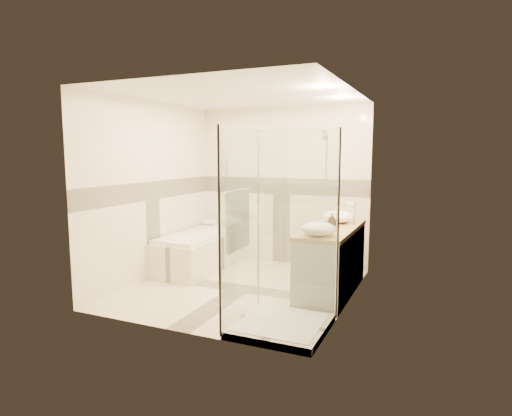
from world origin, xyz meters
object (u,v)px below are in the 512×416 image
at_px(bathtub, 200,249).
at_px(vanity, 331,260).
at_px(vessel_sink_far, 318,229).
at_px(amenity_bottle_a, 332,220).
at_px(amenity_bottle_b, 332,220).
at_px(shower_enclosure, 273,278).
at_px(vessel_sink_near, 338,216).

height_order(bathtub, vanity, vanity).
xyz_separation_m(vanity, vessel_sink_far, (-0.02, -0.59, 0.50)).
distance_m(amenity_bottle_a, amenity_bottle_b, 0.02).
height_order(bathtub, vessel_sink_far, vessel_sink_far).
distance_m(vanity, shower_enclosure, 1.31).
xyz_separation_m(bathtub, vessel_sink_far, (2.13, -0.94, 0.62)).
relative_size(vessel_sink_far, amenity_bottle_a, 2.30).
bearing_deg(vessel_sink_far, bathtub, 156.24).
xyz_separation_m(vessel_sink_near, amenity_bottle_b, (0.00, -0.32, -0.01)).
relative_size(shower_enclosure, vessel_sink_far, 5.11).
distance_m(vanity, amenity_bottle_a, 0.51).
xyz_separation_m(bathtub, shower_enclosure, (1.86, -1.62, 0.20)).
xyz_separation_m(bathtub, vanity, (2.15, -0.35, 0.12)).
relative_size(bathtub, vessel_sink_far, 4.26).
height_order(vessel_sink_far, amenity_bottle_a, amenity_bottle_a).
relative_size(bathtub, amenity_bottle_a, 9.79).
bearing_deg(amenity_bottle_b, shower_enclosure, -101.44).
bearing_deg(bathtub, vessel_sink_near, 1.35).
bearing_deg(amenity_bottle_a, shower_enclosure, -101.63).
relative_size(bathtub, vanity, 1.05).
bearing_deg(shower_enclosure, vessel_sink_near, 80.73).
relative_size(vanity, vessel_sink_far, 4.06).
distance_m(vanity, vessel_sink_far, 0.77).
distance_m(vessel_sink_far, amenity_bottle_b, 0.66).
distance_m(shower_enclosure, vessel_sink_far, 0.85).
height_order(vanity, shower_enclosure, shower_enclosure).
bearing_deg(shower_enclosure, amenity_bottle_b, 78.56).
bearing_deg(bathtub, amenity_bottle_b, -7.31).
xyz_separation_m(amenity_bottle_a, amenity_bottle_b, (0.00, 0.02, -0.01)).
relative_size(vessel_sink_near, vessel_sink_far, 1.06).
xyz_separation_m(bathtub, vessel_sink_near, (2.13, 0.05, 0.63)).
relative_size(vessel_sink_near, amenity_bottle_a, 2.44).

